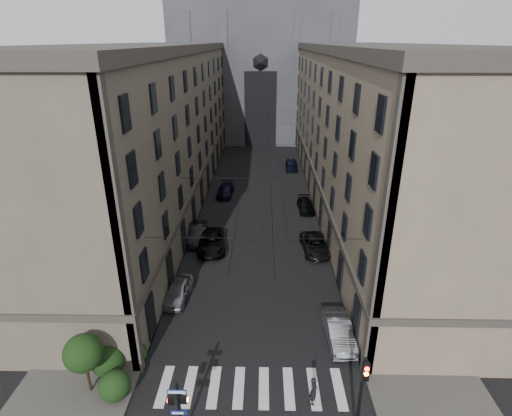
# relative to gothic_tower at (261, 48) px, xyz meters

# --- Properties ---
(sidewalk_left) EXTENTS (7.00, 80.00, 0.15)m
(sidewalk_left) POSITION_rel_gothic_tower_xyz_m (-10.50, -38.96, -17.72)
(sidewalk_left) COLOR #383533
(sidewalk_left) RESTS_ON ground
(sidewalk_right) EXTENTS (7.00, 80.00, 0.15)m
(sidewalk_right) POSITION_rel_gothic_tower_xyz_m (10.50, -38.96, -17.72)
(sidewalk_right) COLOR #383533
(sidewalk_right) RESTS_ON ground
(zebra_crossing) EXTENTS (11.00, 3.20, 0.01)m
(zebra_crossing) POSITION_rel_gothic_tower_xyz_m (0.00, -69.96, -17.79)
(zebra_crossing) COLOR beige
(zebra_crossing) RESTS_ON ground
(building_left) EXTENTS (13.60, 60.60, 18.85)m
(building_left) POSITION_rel_gothic_tower_xyz_m (-13.44, -38.96, -8.45)
(building_left) COLOR #4F483C
(building_left) RESTS_ON ground
(building_right) EXTENTS (13.60, 60.60, 18.85)m
(building_right) POSITION_rel_gothic_tower_xyz_m (13.44, -38.96, -8.45)
(building_right) COLOR brown
(building_right) RESTS_ON ground
(gothic_tower) EXTENTS (35.00, 23.00, 58.00)m
(gothic_tower) POSITION_rel_gothic_tower_xyz_m (0.00, 0.00, 0.00)
(gothic_tower) COLOR #2D2D33
(gothic_tower) RESTS_ON ground
(pedestrian_signal_left) EXTENTS (1.02, 0.38, 4.00)m
(pedestrian_signal_left) POSITION_rel_gothic_tower_xyz_m (-3.51, -73.46, -15.48)
(pedestrian_signal_left) COLOR black
(pedestrian_signal_left) RESTS_ON ground
(traffic_light_right) EXTENTS (0.34, 0.50, 5.20)m
(traffic_light_right) POSITION_rel_gothic_tower_xyz_m (5.60, -73.04, -14.51)
(traffic_light_right) COLOR black
(traffic_light_right) RESTS_ON ground
(shrub_cluster) EXTENTS (3.90, 4.40, 3.90)m
(shrub_cluster) POSITION_rel_gothic_tower_xyz_m (-8.72, -69.95, -16.00)
(shrub_cluster) COLOR black
(shrub_cluster) RESTS_ON sidewalk_left
(tram_wires) EXTENTS (14.00, 60.00, 0.43)m
(tram_wires) POSITION_rel_gothic_tower_xyz_m (0.00, -39.33, -10.55)
(tram_wires) COLOR black
(tram_wires) RESTS_ON ground
(car_left_near) EXTENTS (2.12, 4.45, 1.47)m
(car_left_near) POSITION_rel_gothic_tower_xyz_m (-6.12, -61.16, -17.06)
(car_left_near) COLOR gray
(car_left_near) RESTS_ON ground
(car_left_midnear) EXTENTS (2.19, 5.14, 1.65)m
(car_left_midnear) POSITION_rel_gothic_tower_xyz_m (-6.10, -51.00, -16.97)
(car_left_midnear) COLOR black
(car_left_midnear) RESTS_ON ground
(car_left_midfar) EXTENTS (3.35, 6.01, 1.59)m
(car_left_midfar) POSITION_rel_gothic_tower_xyz_m (-4.51, -52.79, -17.00)
(car_left_midfar) COLOR black
(car_left_midfar) RESTS_ON ground
(car_left_far) EXTENTS (2.18, 4.93, 1.41)m
(car_left_far) POSITION_rel_gothic_tower_xyz_m (-4.42, -37.93, -17.09)
(car_left_far) COLOR black
(car_left_far) RESTS_ON ground
(car_right_near) EXTENTS (1.87, 4.77, 1.54)m
(car_right_near) POSITION_rel_gothic_tower_xyz_m (5.91, -65.69, -17.03)
(car_right_near) COLOR gray
(car_right_near) RESTS_ON ground
(car_right_midnear) EXTENTS (2.82, 5.43, 1.46)m
(car_right_midnear) POSITION_rel_gothic_tower_xyz_m (5.77, -53.14, -17.07)
(car_right_midnear) COLOR black
(car_right_midnear) RESTS_ON ground
(car_right_midfar) EXTENTS (2.04, 4.59, 1.31)m
(car_right_midfar) POSITION_rel_gothic_tower_xyz_m (5.84, -42.83, -17.14)
(car_right_midfar) COLOR black
(car_right_midfar) RESTS_ON ground
(car_right_far) EXTENTS (2.01, 4.76, 1.61)m
(car_right_far) POSITION_rel_gothic_tower_xyz_m (5.16, -26.00, -17.00)
(car_right_far) COLOR black
(car_right_far) RESTS_ON ground
(pedestrian) EXTENTS (0.54, 0.73, 1.83)m
(pedestrian) POSITION_rel_gothic_tower_xyz_m (3.58, -70.97, -16.89)
(pedestrian) COLOR black
(pedestrian) RESTS_ON ground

